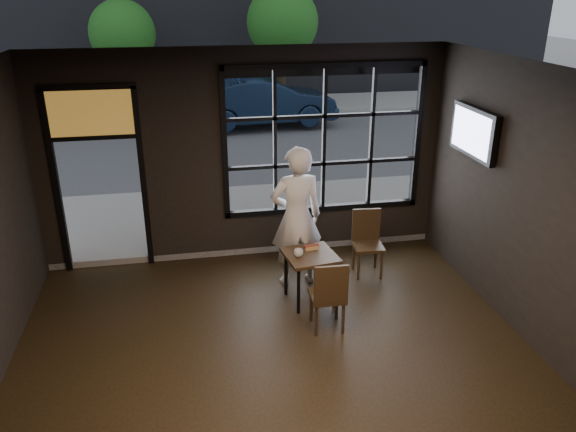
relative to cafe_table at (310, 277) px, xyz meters
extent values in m
cube|color=black|center=(-0.65, -1.94, -0.36)|extent=(6.00, 7.00, 0.02)
cube|color=black|center=(-0.65, -1.94, 2.86)|extent=(6.00, 7.00, 0.02)
cube|color=black|center=(0.55, 1.56, 1.45)|extent=(3.06, 0.12, 2.28)
cube|color=orange|center=(-2.75, 1.56, 2.00)|extent=(1.20, 0.06, 0.70)
cube|color=#545456|center=(-0.65, 22.06, -0.37)|extent=(60.00, 41.00, 0.04)
cube|color=#322213|center=(0.00, 0.00, 0.00)|extent=(0.73, 0.73, 0.70)
cube|color=#322213|center=(0.07, -0.67, 0.12)|extent=(0.43, 0.43, 0.95)
cube|color=#322213|center=(1.00, 0.58, 0.13)|extent=(0.45, 0.45, 0.96)
imported|color=silver|center=(-0.08, 0.54, 0.66)|extent=(0.77, 0.53, 2.01)
imported|color=silver|center=(-0.17, -0.04, 0.39)|extent=(0.13, 0.13, 0.10)
cube|color=black|center=(2.28, 0.30, 1.80)|extent=(0.13, 1.12, 0.66)
imported|color=black|center=(0.88, 9.94, 0.44)|extent=(4.29, 1.76, 1.38)
imported|color=#521F18|center=(-4.74, 10.57, 0.45)|extent=(4.17, 1.78, 1.41)
cylinder|color=#332114|center=(-3.21, 13.04, 0.61)|extent=(0.18, 0.18, 1.93)
sphere|color=#286E20|center=(-3.21, 13.04, 2.18)|extent=(2.10, 2.10, 2.10)
cylinder|color=#332114|center=(1.94, 12.68, 0.73)|extent=(0.20, 0.20, 2.16)
sphere|color=#295617|center=(1.94, 12.68, 2.49)|extent=(2.36, 2.36, 2.36)
camera|label=1|loc=(-1.53, -6.44, 3.61)|focal=35.00mm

